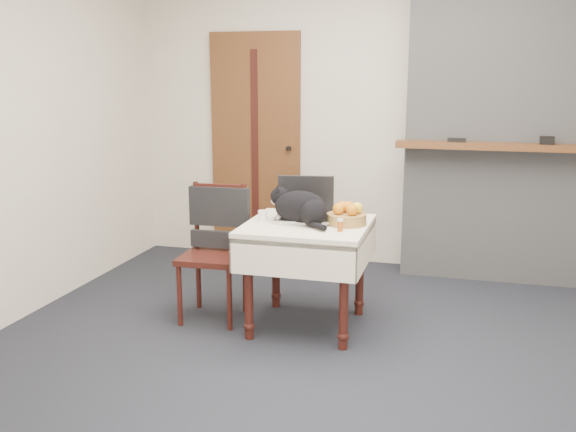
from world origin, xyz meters
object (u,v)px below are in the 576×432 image
at_px(cream_jar, 263,216).
at_px(laptop, 305,208).
at_px(cat, 301,208).
at_px(pill_bottle, 340,225).
at_px(chair, 217,232).
at_px(side_table, 307,240).
at_px(door, 256,147).
at_px(fruit_basket, 347,216).

bearing_deg(cream_jar, laptop, 29.30).
height_order(cat, pill_bottle, cat).
xyz_separation_m(laptop, chair, (-0.60, -0.07, -0.19)).
xyz_separation_m(side_table, cream_jar, (-0.29, -0.02, 0.15)).
distance_m(laptop, chair, 0.63).
xyz_separation_m(door, pill_bottle, (1.11, -1.74, -0.26)).
bearing_deg(laptop, side_table, -78.52).
relative_size(door, chair, 2.19).
bearing_deg(fruit_basket, side_table, -172.38).
height_order(side_table, cream_jar, cream_jar).
distance_m(cat, pill_bottle, 0.32).
xyz_separation_m(fruit_basket, chair, (-0.90, 0.02, -0.17)).
bearing_deg(cream_jar, side_table, 2.93).
bearing_deg(door, side_table, -61.32).
bearing_deg(chair, cream_jar, -13.75).
xyz_separation_m(side_table, chair, (-0.65, 0.06, -0.00)).
relative_size(laptop, pill_bottle, 5.41).
relative_size(side_table, fruit_basket, 3.14).
bearing_deg(laptop, cream_jar, -160.17).
bearing_deg(side_table, laptop, 110.96).
xyz_separation_m(side_table, laptop, (-0.05, 0.12, 0.18)).
height_order(cream_jar, fruit_basket, fruit_basket).
height_order(door, laptop, door).
xyz_separation_m(cream_jar, pill_bottle, (0.54, -0.15, 0.01)).
bearing_deg(cat, laptop, 117.41).
bearing_deg(door, chair, -81.94).
distance_m(laptop, fruit_basket, 0.31).
distance_m(door, pill_bottle, 2.08).
bearing_deg(chair, laptop, 4.16).
bearing_deg(fruit_basket, cat, -168.62).
height_order(side_table, laptop, laptop).
xyz_separation_m(door, chair, (0.22, -1.52, -0.42)).
relative_size(cat, pill_bottle, 5.75).
distance_m(door, chair, 1.59).
bearing_deg(side_table, chair, 174.87).
bearing_deg(laptop, pill_bottle, -53.89).
xyz_separation_m(side_table, fruit_basket, (0.25, 0.03, 0.17)).
xyz_separation_m(cat, cream_jar, (-0.26, 0.01, -0.07)).
bearing_deg(laptop, cat, -94.18).
bearing_deg(door, cat, -62.62).
distance_m(cat, fruit_basket, 0.29).
height_order(door, cream_jar, door).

